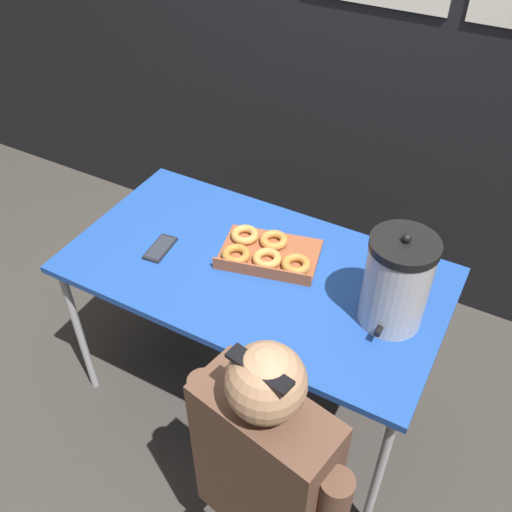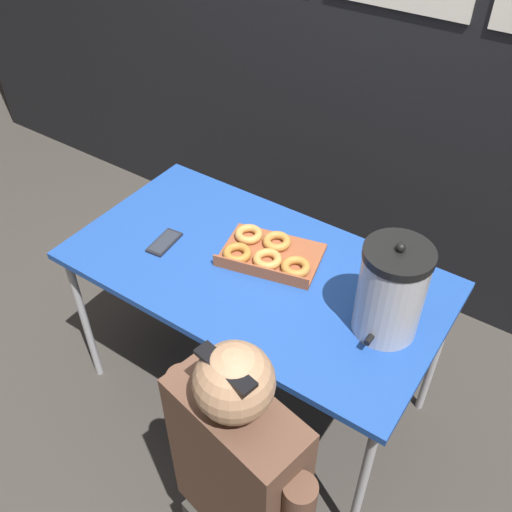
% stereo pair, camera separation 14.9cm
% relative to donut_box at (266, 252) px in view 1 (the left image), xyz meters
% --- Properties ---
extents(ground_plane, '(12.00, 12.00, 0.00)m').
position_rel_donut_box_xyz_m(ground_plane, '(-0.01, -0.07, -0.78)').
color(ground_plane, '#3D3833').
extents(back_wall, '(6.00, 0.11, 2.55)m').
position_rel_donut_box_xyz_m(back_wall, '(-0.01, 0.97, 0.50)').
color(back_wall, black).
rests_on(back_wall, ground).
extents(folding_table, '(1.41, 0.76, 0.76)m').
position_rel_donut_box_xyz_m(folding_table, '(-0.01, -0.07, -0.07)').
color(folding_table, '#1E479E').
rests_on(folding_table, ground).
extents(donut_box, '(0.42, 0.33, 0.05)m').
position_rel_donut_box_xyz_m(donut_box, '(0.00, 0.00, 0.00)').
color(donut_box, brown).
rests_on(donut_box, folding_table).
extents(coffee_urn, '(0.22, 0.25, 0.37)m').
position_rel_donut_box_xyz_m(coffee_urn, '(0.51, -0.08, 0.15)').
color(coffee_urn, '#B7B7BC').
rests_on(coffee_urn, folding_table).
extents(cell_phone, '(0.09, 0.16, 0.01)m').
position_rel_donut_box_xyz_m(cell_phone, '(-0.38, -0.16, -0.02)').
color(cell_phone, black).
rests_on(cell_phone, folding_table).
extents(person_seated, '(0.52, 0.27, 1.21)m').
position_rel_donut_box_xyz_m(person_seated, '(0.39, -0.73, -0.20)').
color(person_seated, '#33332D').
rests_on(person_seated, ground).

